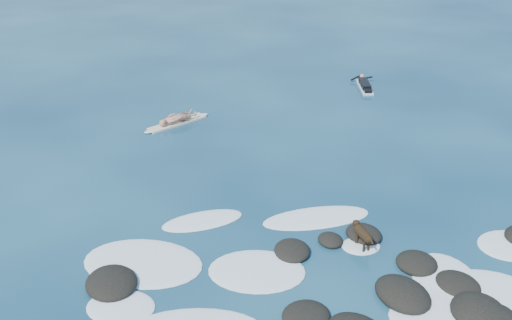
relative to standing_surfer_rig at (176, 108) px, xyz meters
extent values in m
plane|color=#0A2642|center=(2.81, -9.54, -0.71)|extent=(160.00, 160.00, 0.00)
ellipsoid|color=black|center=(6.67, -11.64, -0.63)|extent=(1.45, 1.52, 0.31)
ellipsoid|color=black|center=(2.57, -12.16, -0.62)|extent=(1.50, 1.44, 0.33)
ellipsoid|color=black|center=(6.62, -12.74, -0.57)|extent=(1.34, 1.39, 0.56)
ellipsoid|color=black|center=(5.02, -9.13, -0.61)|extent=(1.37, 1.43, 0.39)
ellipsoid|color=black|center=(5.97, -10.66, -0.62)|extent=(1.47, 1.48, 0.36)
ellipsoid|color=black|center=(2.80, -9.57, -0.62)|extent=(1.03, 1.13, 0.35)
ellipsoid|color=black|center=(-2.04, -10.22, -0.59)|extent=(1.74, 1.84, 0.44)
ellipsoid|color=black|center=(3.99, -9.24, -0.63)|extent=(0.84, 0.90, 0.29)
ellipsoid|color=black|center=(5.10, -11.83, -0.58)|extent=(1.70, 1.87, 0.51)
ellipsoid|color=white|center=(3.92, -7.96, -0.70)|extent=(3.46, 1.45, 0.12)
ellipsoid|color=white|center=(6.45, -12.44, -0.70)|extent=(4.14, 2.53, 0.12)
ellipsoid|color=white|center=(-1.27, -9.38, -0.70)|extent=(3.87, 3.23, 0.12)
ellipsoid|color=white|center=(8.96, -10.22, -0.70)|extent=(1.92, 1.62, 0.12)
ellipsoid|color=white|center=(0.48, -7.55, -0.70)|extent=(2.65, 1.49, 0.12)
ellipsoid|color=white|center=(7.39, -12.03, -0.70)|extent=(3.09, 2.71, 0.12)
ellipsoid|color=white|center=(-1.78, -11.06, -0.70)|extent=(2.03, 1.77, 0.12)
ellipsoid|color=white|center=(6.49, -11.33, -0.70)|extent=(2.01, 2.48, 0.12)
ellipsoid|color=white|center=(1.71, -10.21, -0.70)|extent=(2.94, 2.40, 0.12)
ellipsoid|color=white|center=(4.79, -9.57, -0.70)|extent=(1.10, 0.90, 0.12)
cube|color=beige|center=(0.00, 0.00, -0.66)|extent=(2.51, 1.83, 0.09)
ellipsoid|color=beige|center=(1.11, 0.68, -0.66)|extent=(0.60, 0.53, 0.09)
ellipsoid|color=beige|center=(-1.11, -0.68, -0.66)|extent=(0.60, 0.53, 0.09)
imported|color=tan|center=(0.00, 0.00, 0.23)|extent=(0.67, 0.74, 1.70)
cube|color=white|center=(9.18, 3.01, -0.66)|extent=(0.83, 2.26, 0.08)
ellipsoid|color=white|center=(9.35, 4.10, -0.66)|extent=(0.33, 0.52, 0.08)
cube|color=black|center=(9.18, 3.01, -0.50)|extent=(0.60, 1.40, 0.22)
sphere|color=tan|center=(9.30, 3.79, -0.38)|extent=(0.26, 0.26, 0.23)
cylinder|color=black|center=(9.04, 3.98, -0.51)|extent=(0.56, 0.22, 0.25)
cylinder|color=black|center=(9.60, 3.89, -0.51)|extent=(0.52, 0.37, 0.25)
cube|color=black|center=(9.06, 2.27, -0.54)|extent=(0.42, 0.60, 0.14)
cylinder|color=black|center=(4.79, -9.67, -0.22)|extent=(0.38, 0.61, 0.27)
sphere|color=black|center=(4.74, -9.42, -0.22)|extent=(0.34, 0.34, 0.29)
sphere|color=black|center=(4.84, -9.92, -0.22)|extent=(0.31, 0.31, 0.26)
sphere|color=black|center=(4.70, -9.26, -0.13)|extent=(0.24, 0.24, 0.21)
cone|color=black|center=(4.68, -9.14, -0.14)|extent=(0.13, 0.15, 0.11)
cone|color=black|center=(4.65, -9.28, -0.04)|extent=(0.11, 0.09, 0.10)
cone|color=black|center=(4.76, -9.26, -0.04)|extent=(0.11, 0.09, 0.10)
cylinder|color=black|center=(4.68, -9.49, -0.52)|extent=(0.08, 0.08, 0.37)
cylinder|color=black|center=(4.82, -9.46, -0.52)|extent=(0.08, 0.08, 0.37)
cylinder|color=black|center=(4.76, -9.87, -0.52)|extent=(0.08, 0.08, 0.37)
cylinder|color=black|center=(4.90, -9.84, -0.52)|extent=(0.08, 0.08, 0.37)
cylinder|color=black|center=(4.87, -10.04, -0.18)|extent=(0.10, 0.27, 0.16)
camera|label=1|loc=(-0.24, -22.14, 8.76)|focal=40.00mm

